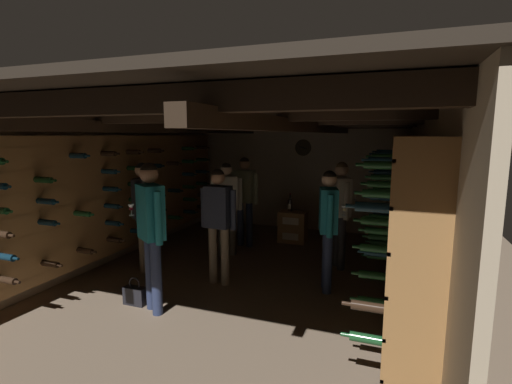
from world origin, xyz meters
name	(u,v)px	position (x,y,z in m)	size (l,w,h in m)	color
ground_plane	(239,279)	(0.00, 0.00, 0.00)	(8.40, 8.40, 0.00)	#7A6651
room_shell	(246,180)	(0.00, 0.27, 1.42)	(4.72, 6.52, 2.41)	tan
wine_crate_stack	(293,227)	(0.24, 2.10, 0.30)	(0.52, 0.35, 0.60)	olive
display_bottle	(290,204)	(0.18, 2.13, 0.74)	(0.08, 0.08, 0.35)	black
person_host_center	(218,216)	(-0.21, -0.22, 0.97)	(0.54, 0.24, 1.61)	brown
person_guest_mid_right	(328,220)	(1.24, 0.06, 0.97)	(0.39, 0.53, 1.61)	#232D4C
person_guest_far_right	(341,205)	(1.28, 0.99, 1.00)	(0.43, 0.48, 1.66)	#2D2D33
person_guest_mid_left	(143,206)	(-1.52, -0.12, 1.00)	(0.40, 0.52, 1.66)	brown
person_guest_rear_center	(245,193)	(-0.54, 1.56, 1.00)	(0.54, 0.33, 1.66)	#232D4C
person_guest_far_left	(227,200)	(-0.62, 0.94, 0.96)	(0.46, 0.44, 1.60)	#4C473D
person_guest_near_left	(151,222)	(-0.56, -1.24, 1.07)	(0.46, 0.37, 1.75)	#232D4C
handbag	(135,295)	(-0.89, -1.18, 0.12)	(0.28, 0.12, 0.35)	black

